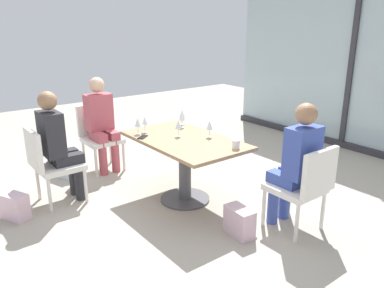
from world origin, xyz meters
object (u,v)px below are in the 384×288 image
Objects in this scene: chair_front_left at (50,161)px; chair_side_end at (99,133)px; chair_far_right at (304,184)px; handbag_1 at (66,166)px; dining_table_main at (185,154)px; handbag_0 at (14,207)px; wine_glass_3 at (209,126)px; wine_glass_1 at (145,121)px; wine_glass_5 at (182,114)px; coffee_cup at (236,144)px; person_side_end at (101,120)px; person_far_right at (296,160)px; cell_phone_on_table at (143,137)px; wine_glass_2 at (138,123)px; wine_glass_0 at (179,125)px; handbag_2 at (239,222)px; person_front_left at (58,142)px; wine_glass_4 at (182,117)px.

chair_front_left is 1.14m from chair_side_end.
handbag_1 is (-2.74, -1.30, -0.36)m from chair_far_right.
dining_table_main is at bearing 10.39° from handbag_1.
dining_table_main is 1.85m from handbag_0.
wine_glass_3 is at bearing -168.64° from chair_far_right.
dining_table_main is 1.32m from chair_far_right.
wine_glass_1 is 1.63m from handbag_0.
wine_glass_1 is at bearing 5.95° from chair_side_end.
coffee_cup is (1.08, -0.13, -0.09)m from wine_glass_5.
person_side_end reaches higher than chair_front_left.
person_side_end is at bearing 0.00° from chair_side_end.
person_far_right is 1.76m from wine_glass_1.
wine_glass_5 is 1.28× the size of cell_phone_on_table.
wine_glass_2 is (1.06, 0.01, 0.37)m from chair_side_end.
handbag_0 is at bearing -109.74° from wine_glass_0.
cell_phone_on_table reaches higher than dining_table_main.
person_front_left is at bearing -143.88° from handbag_2.
wine_glass_4 is at bearing -172.25° from chair_far_right.
person_side_end is 6.81× the size of wine_glass_5.
handbag_0 is 1.00× the size of handbag_1.
chair_front_left is 2.02m from coffee_cup.
wine_glass_0 reaches higher than chair_front_left.
dining_table_main is at bearing -33.65° from wine_glass_5.
person_front_left is at bearing 77.63° from handbag_0.
wine_glass_2 is 0.62× the size of handbag_0.
wine_glass_3 is at bearing -167.44° from person_far_right.
handbag_2 is at bearing -120.90° from chair_far_right.
coffee_cup is (1.41, 1.31, 0.08)m from person_front_left.
dining_table_main is 4.64× the size of handbag_0.
handbag_2 is (2.35, 0.27, -0.56)m from person_side_end.
wine_glass_1 is 0.62× the size of handbag_2.
person_side_end is 14.00× the size of coffee_cup.
wine_glass_2 is 1.59m from handbag_2.
wine_glass_5 is at bearing 142.79° from wine_glass_4.
wine_glass_5 reaches higher than chair_side_end.
wine_glass_0 is at bearing -164.03° from coffee_cup.
dining_table_main is 1.23m from person_far_right.
handbag_0 is (-0.39, -1.32, -0.59)m from cell_phone_on_table.
wine_glass_2 is at bearing -164.33° from handbag_2.
coffee_cup is at bearing -5.88° from wine_glass_3.
chair_far_right is 0.23m from person_far_right.
chair_far_right is 2.90× the size of handbag_2.
chair_side_end is 4.70× the size of wine_glass_0.
wine_glass_2 is (-0.47, -0.31, 0.31)m from dining_table_main.
person_front_left is at bearing -137.28° from coffee_cup.
wine_glass_2 is at bearing -146.93° from dining_table_main.
handbag_0 is 2.29m from handbag_2.
person_front_left is 0.97m from wine_glass_1.
wine_glass_3 and wine_glass_5 have the same top height.
wine_glass_1 is at bearing -168.34° from handbag_2.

